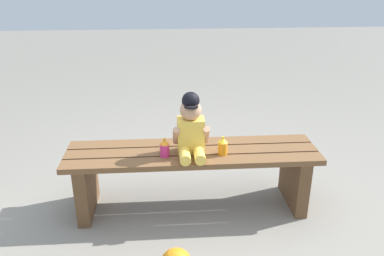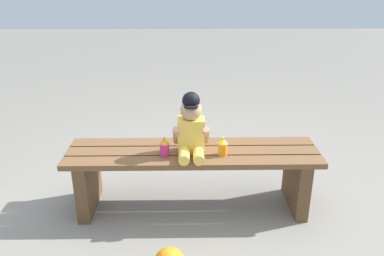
{
  "view_description": "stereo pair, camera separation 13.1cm",
  "coord_description": "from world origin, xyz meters",
  "px_view_note": "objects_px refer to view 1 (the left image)",
  "views": [
    {
      "loc": [
        -0.17,
        -2.33,
        1.56
      ],
      "look_at": [
        -0.01,
        -0.05,
        0.61
      ],
      "focal_mm": 37.13,
      "sensor_mm": 36.0,
      "label": 1
    },
    {
      "loc": [
        -0.04,
        -2.34,
        1.56
      ],
      "look_at": [
        -0.01,
        -0.05,
        0.61
      ],
      "focal_mm": 37.13,
      "sensor_mm": 36.0,
      "label": 2
    }
  ],
  "objects_px": {
    "park_bench": "(192,168)",
    "child_figure": "(191,128)",
    "sippy_cup_left": "(165,148)",
    "sippy_cup_right": "(223,146)"
  },
  "relations": [
    {
      "from": "park_bench",
      "to": "child_figure",
      "type": "bearing_deg",
      "value": -107.65
    },
    {
      "from": "sippy_cup_left",
      "to": "sippy_cup_right",
      "type": "distance_m",
      "value": 0.37
    },
    {
      "from": "park_bench",
      "to": "sippy_cup_left",
      "type": "height_order",
      "value": "sippy_cup_left"
    },
    {
      "from": "park_bench",
      "to": "child_figure",
      "type": "xyz_separation_m",
      "value": [
        -0.01,
        -0.04,
        0.31
      ]
    },
    {
      "from": "sippy_cup_left",
      "to": "park_bench",
      "type": "bearing_deg",
      "value": 21.06
    },
    {
      "from": "park_bench",
      "to": "sippy_cup_right",
      "type": "height_order",
      "value": "sippy_cup_right"
    },
    {
      "from": "sippy_cup_left",
      "to": "child_figure",
      "type": "bearing_deg",
      "value": 11.47
    },
    {
      "from": "child_figure",
      "to": "sippy_cup_left",
      "type": "distance_m",
      "value": 0.21
    },
    {
      "from": "child_figure",
      "to": "sippy_cup_left",
      "type": "xyz_separation_m",
      "value": [
        -0.17,
        -0.03,
        -0.12
      ]
    },
    {
      "from": "child_figure",
      "to": "park_bench",
      "type": "bearing_deg",
      "value": 72.35
    }
  ]
}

